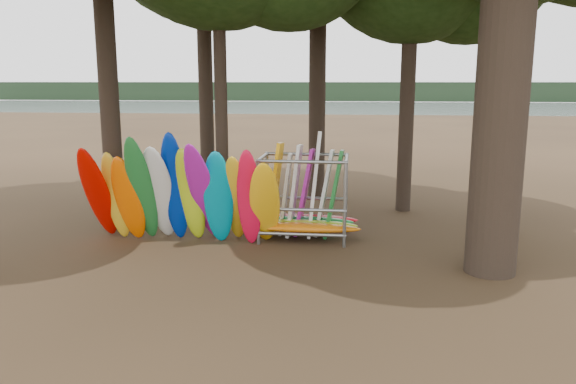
# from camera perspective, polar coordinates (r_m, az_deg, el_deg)

# --- Properties ---
(ground) EXTENTS (120.00, 120.00, 0.00)m
(ground) POSITION_cam_1_polar(r_m,az_deg,el_deg) (13.29, -1.13, -7.18)
(ground) COLOR #47331E
(ground) RESTS_ON ground
(lake) EXTENTS (160.00, 160.00, 0.00)m
(lake) POSITION_cam_1_polar(r_m,az_deg,el_deg) (72.63, 5.54, 7.84)
(lake) COLOR gray
(lake) RESTS_ON ground
(far_shore) EXTENTS (160.00, 4.00, 4.00)m
(far_shore) POSITION_cam_1_polar(r_m,az_deg,el_deg) (122.52, 6.16, 10.11)
(far_shore) COLOR black
(far_shore) RESTS_ON ground
(kayak_row) EXTENTS (5.27, 2.08, 3.09)m
(kayak_row) POSITION_cam_1_polar(r_m,az_deg,el_deg) (14.73, -10.87, -0.35)
(kayak_row) COLOR #D40800
(kayak_row) RESTS_ON ground
(storage_rack) EXTENTS (3.11, 1.53, 2.90)m
(storage_rack) POSITION_cam_1_polar(r_m,az_deg,el_deg) (15.09, 1.62, -0.89)
(storage_rack) COLOR gray
(storage_rack) RESTS_ON ground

